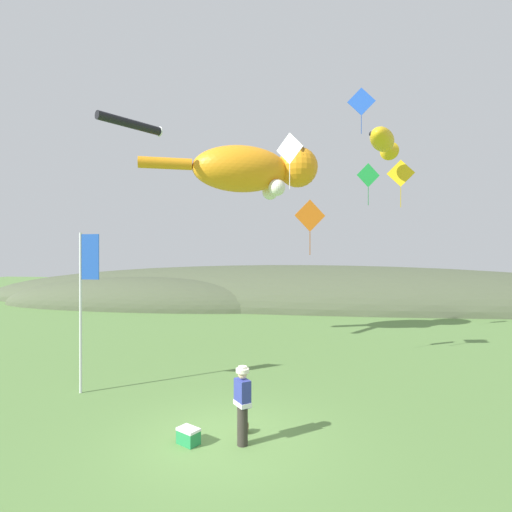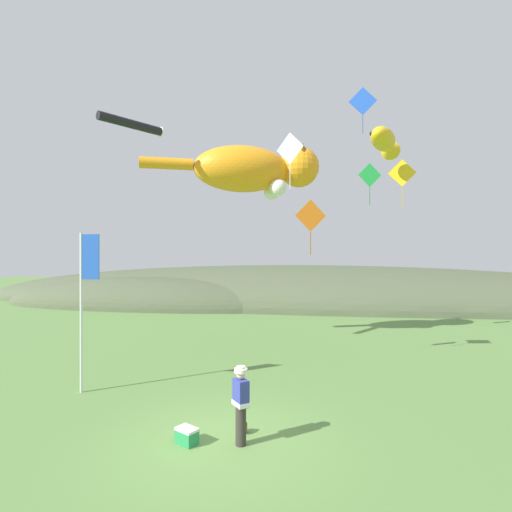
# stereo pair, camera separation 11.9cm
# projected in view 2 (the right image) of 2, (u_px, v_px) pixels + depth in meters

# --- Properties ---
(ground_plane) EXTENTS (120.00, 120.00, 0.00)m
(ground_plane) POSITION_uv_depth(u_px,v_px,m) (224.00, 441.00, 9.17)
(ground_plane) COLOR #5B8442
(distant_hill_ridge) EXTENTS (63.76, 16.16, 6.74)m
(distant_hill_ridge) POSITION_uv_depth(u_px,v_px,m) (285.00, 303.00, 35.36)
(distant_hill_ridge) COLOR #4C563D
(distant_hill_ridge) RESTS_ON ground
(festival_attendant) EXTENTS (0.47, 0.49, 1.77)m
(festival_attendant) POSITION_uv_depth(u_px,v_px,m) (241.00, 403.00, 8.97)
(festival_attendant) COLOR #332D28
(festival_attendant) RESTS_ON ground
(kite_spool) EXTENTS (0.13, 0.26, 0.26)m
(kite_spool) POSITION_uv_depth(u_px,v_px,m) (244.00, 428.00, 9.58)
(kite_spool) COLOR olive
(kite_spool) RESTS_ON ground
(picnic_cooler) EXTENTS (0.59, 0.52, 0.36)m
(picnic_cooler) POSITION_uv_depth(u_px,v_px,m) (187.00, 436.00, 9.04)
(picnic_cooler) COLOR #268C4C
(picnic_cooler) RESTS_ON ground
(festival_banner_pole) EXTENTS (0.66, 0.08, 4.97)m
(festival_banner_pole) POSITION_uv_depth(u_px,v_px,m) (85.00, 288.00, 12.38)
(festival_banner_pole) COLOR silver
(festival_banner_pole) RESTS_ON ground
(kite_giant_cat) EXTENTS (8.17, 4.14, 2.62)m
(kite_giant_cat) POSITION_uv_depth(u_px,v_px,m) (254.00, 170.00, 19.34)
(kite_giant_cat) COLOR orange
(kite_fish_windsock) EXTENTS (1.60, 3.04, 0.90)m
(kite_fish_windsock) POSITION_uv_depth(u_px,v_px,m) (385.00, 141.00, 15.34)
(kite_fish_windsock) COLOR gold
(kite_tube_streamer) EXTENTS (1.86, 2.66, 0.44)m
(kite_tube_streamer) POSITION_uv_depth(u_px,v_px,m) (132.00, 124.00, 16.53)
(kite_tube_streamer) COLOR black
(kite_diamond_gold) EXTENTS (1.18, 0.10, 2.08)m
(kite_diamond_gold) POSITION_uv_depth(u_px,v_px,m) (402.00, 173.00, 17.30)
(kite_diamond_gold) COLOR yellow
(kite_diamond_orange) EXTENTS (1.17, 0.48, 2.15)m
(kite_diamond_orange) POSITION_uv_depth(u_px,v_px,m) (311.00, 216.00, 15.45)
(kite_diamond_orange) COLOR orange
(kite_diamond_white) EXTENTS (1.02, 0.53, 2.04)m
(kite_diamond_white) POSITION_uv_depth(u_px,v_px,m) (290.00, 149.00, 14.36)
(kite_diamond_white) COLOR white
(kite_diamond_blue) EXTENTS (1.37, 0.05, 2.26)m
(kite_diamond_blue) POSITION_uv_depth(u_px,v_px,m) (363.00, 101.00, 19.43)
(kite_diamond_blue) COLOR blue
(kite_diamond_green) EXTENTS (1.16, 0.41, 2.12)m
(kite_diamond_green) POSITION_uv_depth(u_px,v_px,m) (370.00, 175.00, 19.94)
(kite_diamond_green) COLOR green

